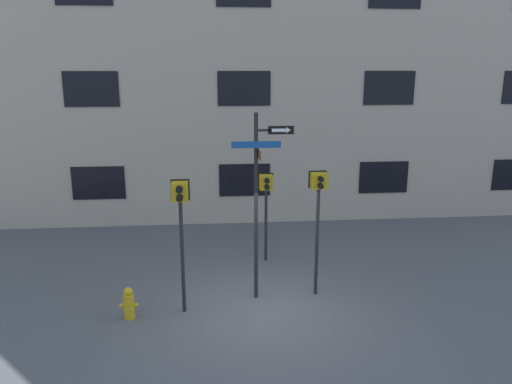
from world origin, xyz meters
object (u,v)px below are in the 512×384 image
object	(u,v)px
street_sign_pole	(259,192)
pedestrian_signal_left	(181,210)
pedestrian_signal_right	(318,200)
fire_hydrant	(129,303)
pedestrian_signal_across	(266,192)

from	to	relation	value
street_sign_pole	pedestrian_signal_left	world-z (taller)	street_sign_pole
pedestrian_signal_left	pedestrian_signal_right	size ratio (longest dim) A/B	1.00
pedestrian_signal_left	pedestrian_signal_right	xyz separation A→B (m)	(3.04, 0.59, -0.01)
street_sign_pole	pedestrian_signal_right	bearing A→B (deg)	2.01
street_sign_pole	pedestrian_signal_left	size ratio (longest dim) A/B	1.45
pedestrian_signal_right	fire_hydrant	distance (m)	4.69
pedestrian_signal_left	pedestrian_signal_across	xyz separation A→B (m)	(2.11, 2.79, -0.37)
street_sign_pole	pedestrian_signal_left	bearing A→B (deg)	-162.19
pedestrian_signal_right	pedestrian_signal_across	bearing A→B (deg)	113.06
street_sign_pole	fire_hydrant	bearing A→B (deg)	-165.18
pedestrian_signal_right	fire_hydrant	xyz separation A→B (m)	(-4.19, -0.80, -1.96)
pedestrian_signal_across	fire_hydrant	world-z (taller)	pedestrian_signal_across
fire_hydrant	street_sign_pole	bearing A→B (deg)	14.82
pedestrian_signal_left	fire_hydrant	xyz separation A→B (m)	(-1.15, -0.21, -1.97)
pedestrian_signal_left	fire_hydrant	world-z (taller)	pedestrian_signal_left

